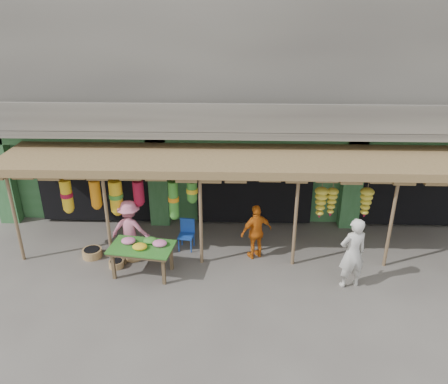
{
  "coord_description": "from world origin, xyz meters",
  "views": [
    {
      "loc": [
        -0.57,
        -10.42,
        6.73
      ],
      "look_at": [
        -0.92,
        1.0,
        1.61
      ],
      "focal_mm": 35.0,
      "sensor_mm": 36.0,
      "label": 1
    }
  ],
  "objects_px": {
    "flower_table": "(143,248)",
    "person_shopper": "(130,229)",
    "person_front": "(352,253)",
    "person_vendor": "(256,232)",
    "blue_chair": "(187,232)"
  },
  "relations": [
    {
      "from": "person_vendor",
      "to": "flower_table",
      "type": "bearing_deg",
      "value": -10.0
    },
    {
      "from": "blue_chair",
      "to": "person_front",
      "type": "relative_size",
      "value": 0.47
    },
    {
      "from": "flower_table",
      "to": "person_front",
      "type": "relative_size",
      "value": 0.92
    },
    {
      "from": "blue_chair",
      "to": "flower_table",
      "type": "bearing_deg",
      "value": -118.61
    },
    {
      "from": "flower_table",
      "to": "person_shopper",
      "type": "bearing_deg",
      "value": 129.57
    },
    {
      "from": "blue_chair",
      "to": "person_shopper",
      "type": "height_order",
      "value": "person_shopper"
    },
    {
      "from": "blue_chair",
      "to": "person_vendor",
      "type": "relative_size",
      "value": 0.56
    },
    {
      "from": "blue_chair",
      "to": "person_front",
      "type": "distance_m",
      "value": 4.66
    },
    {
      "from": "flower_table",
      "to": "person_vendor",
      "type": "distance_m",
      "value": 3.11
    },
    {
      "from": "person_front",
      "to": "person_vendor",
      "type": "height_order",
      "value": "person_front"
    },
    {
      "from": "person_front",
      "to": "person_shopper",
      "type": "relative_size",
      "value": 1.12
    },
    {
      "from": "person_vendor",
      "to": "person_shopper",
      "type": "height_order",
      "value": "person_shopper"
    },
    {
      "from": "flower_table",
      "to": "person_front",
      "type": "bearing_deg",
      "value": 4.33
    },
    {
      "from": "person_shopper",
      "to": "person_front",
      "type": "bearing_deg",
      "value": 176.94
    },
    {
      "from": "flower_table",
      "to": "person_shopper",
      "type": "xyz_separation_m",
      "value": [
        -0.51,
        0.84,
        0.07
      ]
    }
  ]
}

